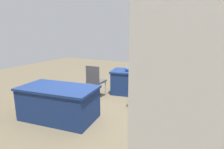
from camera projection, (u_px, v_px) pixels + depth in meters
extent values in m
plane|color=brown|center=(105.00, 109.00, 4.56)|extent=(14.40, 14.40, 0.00)
cube|color=beige|center=(185.00, 89.00, 1.18)|extent=(0.56, 0.56, 3.00)
cube|color=navy|center=(142.00, 72.00, 5.52)|extent=(1.95, 1.09, 0.05)
cube|color=navy|center=(142.00, 84.00, 5.60)|extent=(1.87, 1.05, 0.67)
cube|color=navy|center=(58.00, 88.00, 3.93)|extent=(1.74, 1.06, 0.05)
cube|color=navy|center=(59.00, 104.00, 4.01)|extent=(1.67, 1.01, 0.67)
cylinder|color=#9E9993|center=(197.00, 83.00, 6.03)|extent=(0.03, 0.03, 0.47)
cylinder|color=#9E9993|center=(205.00, 86.00, 5.66)|extent=(0.03, 0.03, 0.47)
cylinder|color=#9E9993|center=(187.00, 84.00, 5.96)|extent=(0.03, 0.03, 0.47)
cylinder|color=#9E9993|center=(194.00, 87.00, 5.60)|extent=(0.03, 0.03, 0.47)
cube|color=#47474C|center=(197.00, 77.00, 5.75)|extent=(0.62, 0.62, 0.06)
cube|color=#47474C|center=(192.00, 69.00, 5.66)|extent=(0.28, 0.36, 0.45)
cylinder|color=#9E9993|center=(144.00, 102.00, 4.41)|extent=(0.03, 0.03, 0.47)
cylinder|color=#9E9993|center=(130.00, 99.00, 4.57)|extent=(0.03, 0.03, 0.47)
cylinder|color=#9E9993|center=(148.00, 97.00, 4.74)|extent=(0.03, 0.03, 0.47)
cylinder|color=#9E9993|center=(134.00, 95.00, 4.90)|extent=(0.03, 0.03, 0.47)
cube|color=#47474C|center=(140.00, 88.00, 4.60)|extent=(0.44, 0.44, 0.06)
cube|color=#47474C|center=(142.00, 77.00, 4.72)|extent=(0.42, 0.04, 0.45)
cylinder|color=#9E9993|center=(95.00, 87.00, 5.63)|extent=(0.03, 0.03, 0.45)
cylinder|color=#9E9993|center=(105.00, 89.00, 5.46)|extent=(0.03, 0.03, 0.45)
cylinder|color=#9E9993|center=(88.00, 90.00, 5.30)|extent=(0.03, 0.03, 0.45)
cylinder|color=#9E9993|center=(99.00, 92.00, 5.13)|extent=(0.03, 0.03, 0.45)
cube|color=#47474C|center=(96.00, 81.00, 5.32)|extent=(0.44, 0.44, 0.06)
cube|color=#47474C|center=(93.00, 74.00, 5.09)|extent=(0.42, 0.04, 0.45)
cube|color=#26262D|center=(200.00, 102.00, 3.85)|extent=(0.29, 0.20, 0.87)
cylinder|color=#8C338C|center=(204.00, 65.00, 3.67)|extent=(0.36, 0.36, 0.69)
sphere|color=brown|center=(207.00, 42.00, 3.57)|extent=(0.24, 0.24, 0.24)
cube|color=silver|center=(149.00, 71.00, 5.50)|extent=(0.36, 0.28, 0.02)
cube|color=#B7B7BC|center=(149.00, 67.00, 5.62)|extent=(0.32, 0.14, 0.19)
sphere|color=#3F5999|center=(127.00, 69.00, 5.49)|extent=(0.14, 0.14, 0.14)
cube|color=red|center=(158.00, 73.00, 5.32)|extent=(0.06, 0.18, 0.01)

